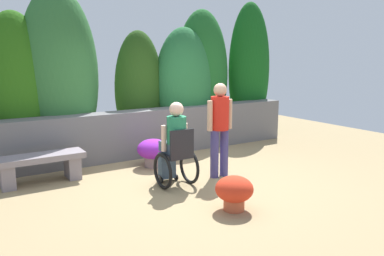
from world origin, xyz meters
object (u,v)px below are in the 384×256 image
(flower_pot_purple_near, at_px, (153,151))
(person_standing_companion, at_px, (220,124))
(flower_pot_terracotta_by_wall, at_px, (234,191))
(person_in_wheelchair, at_px, (175,147))
(stone_bench, at_px, (41,165))

(flower_pot_purple_near, bearing_deg, person_standing_companion, -59.11)
(person_standing_companion, relative_size, flower_pot_terracotta_by_wall, 3.12)
(flower_pot_purple_near, height_order, flower_pot_terracotta_by_wall, flower_pot_purple_near)
(flower_pot_purple_near, bearing_deg, person_in_wheelchair, -99.27)
(person_in_wheelchair, relative_size, person_standing_companion, 0.84)
(flower_pot_purple_near, relative_size, flower_pot_terracotta_by_wall, 1.16)
(stone_bench, bearing_deg, flower_pot_terracotta_by_wall, -44.91)
(stone_bench, distance_m, person_standing_companion, 2.97)
(stone_bench, relative_size, person_in_wheelchair, 1.02)
(person_in_wheelchair, distance_m, flower_pot_terracotta_by_wall, 1.34)
(stone_bench, height_order, flower_pot_terracotta_by_wall, stone_bench)
(stone_bench, bearing_deg, person_standing_companion, -17.51)
(stone_bench, relative_size, flower_pot_purple_near, 2.32)
(person_in_wheelchair, distance_m, flower_pot_purple_near, 1.20)
(flower_pot_purple_near, bearing_deg, stone_bench, 176.49)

